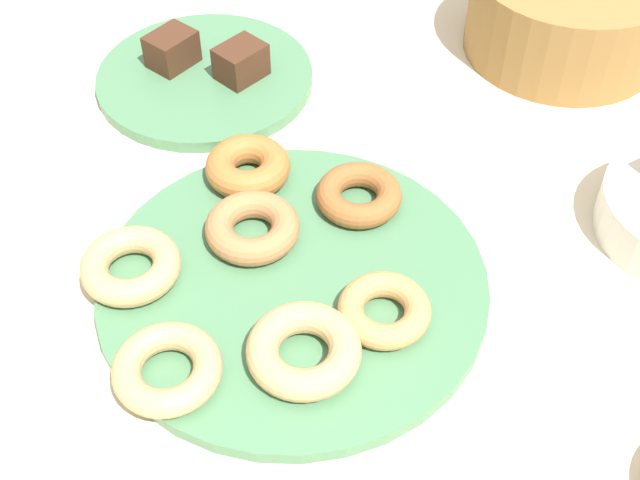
{
  "coord_description": "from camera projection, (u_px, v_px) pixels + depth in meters",
  "views": [
    {
      "loc": [
        0.4,
        -0.27,
        0.58
      ],
      "look_at": [
        0.0,
        0.03,
        0.04
      ],
      "focal_mm": 47.33,
      "sensor_mm": 36.0,
      "label": 1
    }
  ],
  "objects": [
    {
      "name": "donut_3",
      "position": [
        359.0,
        195.0,
        0.79
      ],
      "size": [
        0.11,
        0.11,
        0.02
      ],
      "primitive_type": "torus",
      "rotation": [
        0.0,
        0.0,
        2.47
      ],
      "color": "#995B2D",
      "rests_on": "donut_plate"
    },
    {
      "name": "basket",
      "position": [
        567.0,
        12.0,
        0.96
      ],
      "size": [
        0.24,
        0.24,
        0.1
      ],
      "primitive_type": "cylinder",
      "rotation": [
        0.0,
        0.0,
        6.2
      ],
      "color": "olive",
      "rests_on": "ground_plane"
    },
    {
      "name": "donut_2",
      "position": [
        131.0,
        266.0,
        0.73
      ],
      "size": [
        0.12,
        0.12,
        0.02
      ],
      "primitive_type": "torus",
      "rotation": [
        0.0,
        0.0,
        2.66
      ],
      "color": "tan",
      "rests_on": "donut_plate"
    },
    {
      "name": "donut_plate",
      "position": [
        293.0,
        283.0,
        0.74
      ],
      "size": [
        0.34,
        0.34,
        0.01
      ],
      "primitive_type": "cylinder",
      "color": "#4C7F56",
      "rests_on": "ground_plane"
    },
    {
      "name": "donut_5",
      "position": [
        167.0,
        369.0,
        0.66
      ],
      "size": [
        0.12,
        0.12,
        0.02
      ],
      "primitive_type": "torus",
      "rotation": [
        0.0,
        0.0,
        0.45
      ],
      "color": "tan",
      "rests_on": "donut_plate"
    },
    {
      "name": "ground_plane",
      "position": [
        293.0,
        288.0,
        0.75
      ],
      "size": [
        2.4,
        2.4,
        0.0
      ],
      "primitive_type": "plane",
      "color": "beige"
    },
    {
      "name": "donut_6",
      "position": [
        248.0,
        167.0,
        0.82
      ],
      "size": [
        0.12,
        0.12,
        0.03
      ],
      "primitive_type": "torus",
      "rotation": [
        0.0,
        0.0,
        2.44
      ],
      "color": "#AD6B33",
      "rests_on": "donut_plate"
    },
    {
      "name": "donut_4",
      "position": [
        256.0,
        226.0,
        0.76
      ],
      "size": [
        0.12,
        0.12,
        0.03
      ],
      "primitive_type": "torus",
      "rotation": [
        0.0,
        0.0,
        5.79
      ],
      "color": "#B27547",
      "rests_on": "donut_plate"
    },
    {
      "name": "donut_0",
      "position": [
        304.0,
        350.0,
        0.67
      ],
      "size": [
        0.13,
        0.13,
        0.03
      ],
      "primitive_type": "torus",
      "rotation": [
        0.0,
        0.0,
        5.7
      ],
      "color": "tan",
      "rests_on": "donut_plate"
    },
    {
      "name": "brownie_far",
      "position": [
        241.0,
        62.0,
        0.93
      ],
      "size": [
        0.05,
        0.06,
        0.04
      ],
      "primitive_type": "cube",
      "rotation": [
        0.0,
        0.0,
        0.17
      ],
      "color": "#472819",
      "rests_on": "cake_plate"
    },
    {
      "name": "donut_1",
      "position": [
        384.0,
        310.0,
        0.7
      ],
      "size": [
        0.09,
        0.09,
        0.02
      ],
      "primitive_type": "torus",
      "rotation": [
        0.0,
        0.0,
        1.66
      ],
      "color": "tan",
      "rests_on": "donut_plate"
    },
    {
      "name": "cake_plate",
      "position": [
        205.0,
        78.0,
        0.95
      ],
      "size": [
        0.24,
        0.24,
        0.01
      ],
      "primitive_type": "cylinder",
      "color": "#4C7F56",
      "rests_on": "ground_plane"
    },
    {
      "name": "brownie_near",
      "position": [
        172.0,
        49.0,
        0.94
      ],
      "size": [
        0.05,
        0.06,
        0.04
      ],
      "primitive_type": "cube",
      "rotation": [
        0.0,
        0.0,
        0.23
      ],
      "color": "#472819",
      "rests_on": "cake_plate"
    }
  ]
}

